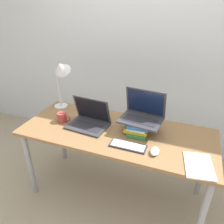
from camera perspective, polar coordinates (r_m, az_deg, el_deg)
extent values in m
plane|color=gray|center=(2.21, -2.47, -26.36)|extent=(14.00, 14.00, 0.00)
cube|color=silver|center=(2.58, 8.92, 17.65)|extent=(8.00, 0.05, 2.70)
cube|color=brown|center=(1.93, 1.16, -5.33)|extent=(1.69, 0.70, 0.03)
cylinder|color=gray|center=(2.31, -20.69, -12.66)|extent=(0.05, 0.05, 0.72)
cylinder|color=gray|center=(1.91, 22.50, -23.74)|extent=(0.05, 0.05, 0.72)
cylinder|color=gray|center=(2.66, -12.87, -5.49)|extent=(0.05, 0.05, 0.72)
cylinder|color=gray|center=(2.32, 22.70, -12.85)|extent=(0.05, 0.05, 0.72)
cube|color=#333338|center=(1.99, -6.41, -3.63)|extent=(0.37, 0.28, 0.02)
cube|color=#232328|center=(1.98, -6.65, -3.61)|extent=(0.30, 0.15, 0.00)
cube|color=#333338|center=(2.00, -5.25, 0.76)|extent=(0.36, 0.10, 0.24)
cube|color=black|center=(1.99, -5.31, 0.67)|extent=(0.32, 0.09, 0.21)
cube|color=#33753D|center=(1.92, 7.09, -4.72)|extent=(0.16, 0.27, 0.03)
cube|color=gold|center=(1.93, 6.87, -3.59)|extent=(0.20, 0.26, 0.03)
cube|color=white|center=(1.90, 7.07, -3.19)|extent=(0.16, 0.24, 0.02)
cube|color=#235693|center=(1.89, 7.33, -2.48)|extent=(0.20, 0.28, 0.03)
cube|color=#333338|center=(1.86, 7.48, -2.15)|extent=(0.37, 0.28, 0.02)
cube|color=#232328|center=(1.84, 7.34, -2.11)|extent=(0.30, 0.16, 0.00)
cube|color=#333338|center=(1.89, 8.76, 2.59)|extent=(0.35, 0.09, 0.24)
cube|color=#0F1938|center=(1.88, 8.71, 2.51)|extent=(0.32, 0.08, 0.21)
cube|color=#28282D|center=(1.74, 4.18, -8.82)|extent=(0.29, 0.11, 0.01)
cube|color=silver|center=(1.73, 4.19, -8.64)|extent=(0.27, 0.09, 0.00)
ellipsoid|color=white|center=(1.69, 11.11, -10.03)|extent=(0.06, 0.11, 0.04)
cube|color=silver|center=(1.67, 21.72, -12.86)|extent=(0.23, 0.30, 0.01)
cylinder|color=#9E3833|center=(2.10, -12.93, -1.33)|extent=(0.09, 0.09, 0.09)
torus|color=#9E3833|center=(2.07, -11.63, -1.61)|extent=(0.06, 0.01, 0.06)
cylinder|color=silver|center=(2.40, -13.15, 1.50)|extent=(0.14, 0.14, 0.01)
cylinder|color=silver|center=(2.32, -13.68, 5.95)|extent=(0.02, 0.02, 0.39)
cone|color=silver|center=(2.16, -13.20, 11.30)|extent=(0.16, 0.19, 0.17)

